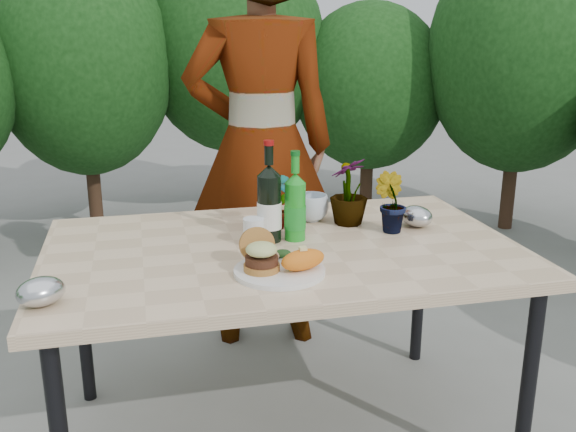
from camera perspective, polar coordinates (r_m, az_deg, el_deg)
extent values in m
cube|color=beige|center=(2.20, -0.48, -3.15)|extent=(1.60, 1.00, 0.04)
cylinder|color=black|center=(2.28, 20.58, -13.95)|extent=(0.05, 0.05, 0.71)
cylinder|color=black|center=(2.70, -17.80, -8.74)|extent=(0.05, 0.05, 0.71)
cylinder|color=black|center=(2.93, 11.59, -6.16)|extent=(0.05, 0.05, 0.71)
cylinder|color=#382316|center=(5.00, -16.75, 1.30)|extent=(0.10, 0.10, 0.42)
ellipsoid|color=#1E501A|center=(4.84, -17.77, 12.95)|extent=(1.26, 1.26, 1.61)
cylinder|color=#382316|center=(5.22, -4.56, 3.08)|extent=(0.10, 0.10, 0.50)
ellipsoid|color=#1E501A|center=(5.08, -4.84, 14.67)|extent=(1.40, 1.40, 1.60)
cylinder|color=#382316|center=(5.20, 6.94, 2.26)|extent=(0.10, 0.10, 0.38)
ellipsoid|color=#1E501A|center=(5.06, 7.27, 11.36)|extent=(1.17, 1.17, 1.27)
cylinder|color=#382316|center=(5.06, 18.93, 1.41)|extent=(0.10, 0.10, 0.44)
ellipsoid|color=#1E501A|center=(4.91, 20.12, 13.44)|extent=(1.32, 1.32, 1.68)
cylinder|color=white|center=(1.96, -0.76, -4.92)|extent=(0.28, 0.28, 0.01)
cylinder|color=#B7722D|center=(1.94, -2.35, -4.57)|extent=(0.11, 0.11, 0.02)
cylinder|color=#472314|center=(1.93, -2.36, -3.95)|extent=(0.10, 0.10, 0.02)
ellipsoid|color=beige|center=(1.92, -2.37, -2.99)|extent=(0.10, 0.10, 0.04)
cylinder|color=#B7722D|center=(1.99, -2.78, -2.57)|extent=(0.11, 0.06, 0.11)
ellipsoid|color=orange|center=(1.94, 1.33, -3.90)|extent=(0.17, 0.12, 0.06)
ellipsoid|color=olive|center=(2.03, -1.31, -3.50)|extent=(0.04, 0.04, 0.02)
ellipsoid|color=#193814|center=(2.04, -0.52, -3.36)|extent=(0.06, 0.04, 0.03)
cylinder|color=black|center=(2.21, -1.67, 0.66)|extent=(0.08, 0.08, 0.23)
cylinder|color=white|center=(2.22, -1.67, 0.08)|extent=(0.09, 0.09, 0.09)
cone|color=black|center=(2.18, -1.70, 4.09)|extent=(0.08, 0.08, 0.04)
cylinder|color=black|center=(2.17, -1.71, 5.44)|extent=(0.03, 0.03, 0.07)
cylinder|color=maroon|center=(2.16, -1.72, 6.52)|extent=(0.04, 0.04, 0.02)
cylinder|color=#1B9522|center=(2.23, 0.63, 0.41)|extent=(0.07, 0.07, 0.20)
cylinder|color=#198C26|center=(2.24, 0.63, -0.10)|extent=(0.08, 0.08, 0.08)
cone|color=#1B9522|center=(2.20, 0.64, 3.40)|extent=(0.07, 0.07, 0.04)
cylinder|color=#1B9522|center=(2.19, 0.65, 4.63)|extent=(0.03, 0.03, 0.06)
cylinder|color=#0C5919|center=(2.18, 0.65, 5.61)|extent=(0.03, 0.03, 0.02)
cylinder|color=white|center=(2.19, -3.07, -1.42)|extent=(0.07, 0.07, 0.09)
imported|color=#236021|center=(2.35, -0.95, 1.49)|extent=(0.14, 0.12, 0.22)
imported|color=#1F521C|center=(2.35, 9.08, 1.18)|extent=(0.15, 0.15, 0.22)
imported|color=#2A5A1F|center=(2.41, 5.44, 2.20)|extent=(0.20, 0.20, 0.25)
imported|color=silver|center=(2.46, 2.11, 0.74)|extent=(0.17, 0.17, 0.10)
ellipsoid|color=silver|center=(1.86, -21.12, -6.28)|extent=(0.17, 0.16, 0.08)
ellipsoid|color=#B7BABE|center=(2.44, 11.34, -0.02)|extent=(0.15, 0.16, 0.08)
imported|color=#94694A|center=(2.93, -2.46, 6.19)|extent=(0.73, 0.52, 1.89)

